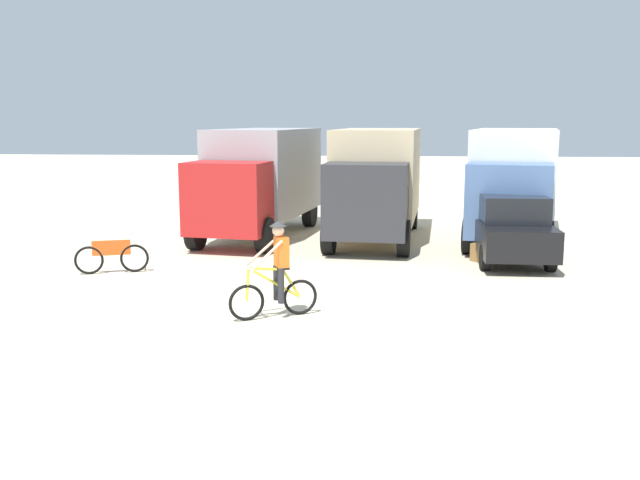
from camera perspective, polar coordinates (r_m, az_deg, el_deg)
name	(u,v)px	position (r m, az deg, el deg)	size (l,w,h in m)	color
ground_plane	(315,350)	(11.31, -0.44, -9.00)	(120.00, 120.00, 0.00)	beige
box_truck_grey_hauler	(260,177)	(22.01, -4.92, 5.17)	(3.30, 7.02, 3.35)	#9E9EA3
box_truck_tan_camper	(376,178)	(21.45, 4.62, 5.05)	(2.93, 6.93, 3.35)	#CCB78E
box_truck_white_box	(514,179)	(22.04, 15.54, 4.85)	(3.71, 7.09, 3.35)	white
sedan_parked	(509,227)	(18.78, 15.21, 1.01)	(1.78, 4.20, 1.76)	black
cyclist_orange_shirt	(277,273)	(12.94, -3.57, -2.71)	(1.56, 0.88, 1.82)	black
bicycle_spare	(112,257)	(17.45, -16.63, -1.33)	(1.66, 0.70, 0.97)	black
supply_crate	(491,252)	(18.71, 13.81, -0.97)	(0.69, 0.88, 0.47)	olive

